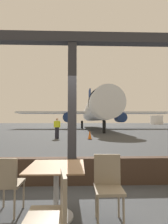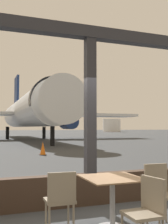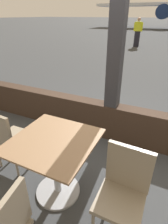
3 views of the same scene
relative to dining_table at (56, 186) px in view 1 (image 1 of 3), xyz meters
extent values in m
plane|color=#383A3D|center=(0.18, 41.38, -0.46)|extent=(220.00, 220.00, 0.00)
cube|color=#38281E|center=(0.18, 1.38, -0.16)|extent=(7.34, 0.24, 0.60)
cube|color=#2D2D33|center=(0.18, 1.38, 2.97)|extent=(7.34, 0.24, 0.24)
cube|color=#2D2D33|center=(0.18, 1.38, 1.19)|extent=(0.20, 0.20, 3.31)
cube|color=#8C6B4C|center=(0.00, 0.00, 0.29)|extent=(0.83, 0.83, 0.02)
cylinder|color=#9EA0A5|center=(0.00, 0.00, -0.09)|extent=(0.08, 0.08, 0.75)
cylinder|color=#9EA0A5|center=(0.00, 0.00, -0.45)|extent=(0.52, 0.52, 0.03)
cube|color=gray|center=(0.77, -0.17, 0.00)|extent=(0.40, 0.40, 0.04)
cube|color=gray|center=(0.77, 0.01, 0.25)|extent=(0.40, 0.06, 0.44)
cylinder|color=gray|center=(0.93, -0.34, -0.23)|extent=(0.03, 0.03, 0.47)
cylinder|color=gray|center=(0.59, -0.33, -0.23)|extent=(0.03, 0.03, 0.47)
cylinder|color=gray|center=(0.94, 0.00, -0.23)|extent=(0.03, 0.03, 0.47)
cylinder|color=gray|center=(0.60, 0.01, -0.23)|extent=(0.03, 0.03, 0.47)
cube|color=gray|center=(-0.77, 0.17, -0.01)|extent=(0.40, 0.40, 0.04)
cube|color=gray|center=(-0.78, -0.01, 0.22)|extent=(0.40, 0.07, 0.41)
cylinder|color=gray|center=(-0.92, 0.35, -0.24)|extent=(0.03, 0.03, 0.45)
cylinder|color=gray|center=(-0.58, 0.32, -0.24)|extent=(0.03, 0.03, 0.45)
cylinder|color=gray|center=(-0.61, -0.02, -0.24)|extent=(0.03, 0.03, 0.45)
cube|color=gray|center=(0.00, -0.82, 0.00)|extent=(0.40, 0.40, 0.04)
cube|color=gray|center=(0.18, -0.79, 0.22)|extent=(0.11, 0.40, 0.41)
cylinder|color=silver|center=(3.43, 32.16, 3.07)|extent=(3.86, 29.64, 3.86)
cone|color=silver|center=(3.43, 16.04, 3.07)|extent=(3.67, 2.60, 3.67)
cylinder|color=black|center=(3.43, 17.94, 3.22)|extent=(3.94, 0.90, 3.94)
cube|color=silver|center=(-4.68, 32.19, 2.77)|extent=(14.29, 4.20, 0.36)
cube|color=silver|center=(11.55, 32.19, 2.77)|extent=(14.29, 4.20, 0.36)
cylinder|color=navy|center=(-1.69, 30.79, 1.77)|extent=(1.90, 3.20, 1.90)
cylinder|color=navy|center=(8.56, 30.79, 1.77)|extent=(1.90, 3.20, 1.90)
cube|color=navy|center=(3.43, 45.48, 7.40)|extent=(0.36, 4.40, 5.20)
cylinder|color=black|center=(3.43, 18.24, 0.34)|extent=(0.36, 0.36, 1.60)
cylinder|color=black|center=(1.03, 33.19, 0.34)|extent=(0.44, 0.44, 1.60)
cylinder|color=black|center=(5.83, 33.19, 0.34)|extent=(0.44, 0.44, 1.60)
cube|color=black|center=(-1.49, 11.84, 0.01)|extent=(0.32, 0.20, 0.95)
cube|color=yellow|center=(-1.49, 11.84, 0.76)|extent=(0.40, 0.22, 0.55)
sphere|color=tan|center=(-1.49, 11.84, 1.17)|extent=(0.22, 0.22, 0.22)
cylinder|color=yellow|center=(-1.72, 11.87, 0.74)|extent=(0.09, 0.09, 0.52)
cylinder|color=yellow|center=(-1.25, 11.80, 0.74)|extent=(0.09, 0.09, 0.52)
cone|color=orange|center=(1.24, 11.24, -0.10)|extent=(0.32, 0.32, 0.73)
cube|color=black|center=(1.24, 11.24, -0.45)|extent=(0.36, 0.36, 0.03)
cylinder|color=white|center=(39.24, 81.40, 1.71)|extent=(6.07, 6.07, 4.36)
camera|label=1|loc=(0.34, -2.63, 0.97)|focal=27.37mm
camera|label=2|loc=(-1.81, -3.74, 1.05)|focal=44.01mm
camera|label=3|loc=(0.93, -1.23, 1.43)|focal=29.51mm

